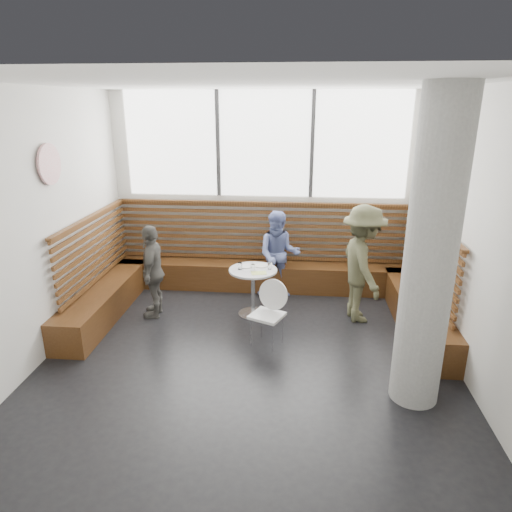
# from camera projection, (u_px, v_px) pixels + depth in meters

# --- Properties ---
(room) EXTENTS (5.00, 5.00, 3.20)m
(room) POSITION_uv_depth(u_px,v_px,m) (248.00, 234.00, 5.15)
(room) COLOR silver
(room) RESTS_ON ground
(booth) EXTENTS (5.00, 2.50, 1.44)m
(booth) POSITION_uv_depth(u_px,v_px,m) (261.00, 276.00, 7.20)
(booth) COLOR #412510
(booth) RESTS_ON ground
(concrete_column) EXTENTS (0.50, 0.50, 3.20)m
(concrete_column) POSITION_uv_depth(u_px,v_px,m) (430.00, 256.00, 4.42)
(concrete_column) COLOR gray
(concrete_column) RESTS_ON ground
(wall_art) EXTENTS (0.03, 0.50, 0.50)m
(wall_art) POSITION_uv_depth(u_px,v_px,m) (49.00, 164.00, 5.52)
(wall_art) COLOR white
(wall_art) RESTS_ON room
(cafe_table) EXTENTS (0.70, 0.70, 0.72)m
(cafe_table) POSITION_uv_depth(u_px,v_px,m) (253.00, 282.00, 6.65)
(cafe_table) COLOR silver
(cafe_table) RESTS_ON ground
(cafe_chair) EXTENTS (0.41, 0.40, 0.85)m
(cafe_chair) POSITION_uv_depth(u_px,v_px,m) (267.00, 308.00, 5.88)
(cafe_chair) COLOR white
(cafe_chair) RESTS_ON ground
(adult_man) EXTENTS (0.83, 1.19, 1.69)m
(adult_man) POSITION_uv_depth(u_px,v_px,m) (362.00, 264.00, 6.42)
(adult_man) COLOR #4F4F35
(adult_man) RESTS_ON ground
(child_back) EXTENTS (0.70, 0.55, 1.41)m
(child_back) POSITION_uv_depth(u_px,v_px,m) (279.00, 255.00, 7.26)
(child_back) COLOR #6B79B9
(child_back) RESTS_ON ground
(child_left) EXTENTS (0.41, 0.84, 1.38)m
(child_left) POSITION_uv_depth(u_px,v_px,m) (153.00, 271.00, 6.60)
(child_left) COLOR #585650
(child_left) RESTS_ON ground
(plate_near) EXTENTS (0.19, 0.19, 0.01)m
(plate_near) POSITION_uv_depth(u_px,v_px,m) (246.00, 266.00, 6.68)
(plate_near) COLOR white
(plate_near) RESTS_ON cafe_table
(plate_far) EXTENTS (0.20, 0.20, 0.01)m
(plate_far) POSITION_uv_depth(u_px,v_px,m) (261.00, 266.00, 6.71)
(plate_far) COLOR white
(plate_far) RESTS_ON cafe_table
(glass_left) EXTENTS (0.06, 0.06, 0.10)m
(glass_left) POSITION_uv_depth(u_px,v_px,m) (240.00, 266.00, 6.57)
(glass_left) COLOR white
(glass_left) RESTS_ON cafe_table
(glass_mid) EXTENTS (0.06, 0.06, 0.10)m
(glass_mid) POSITION_uv_depth(u_px,v_px,m) (253.00, 268.00, 6.50)
(glass_mid) COLOR white
(glass_mid) RESTS_ON cafe_table
(glass_right) EXTENTS (0.06, 0.06, 0.10)m
(glass_right) POSITION_uv_depth(u_px,v_px,m) (270.00, 266.00, 6.58)
(glass_right) COLOR white
(glass_right) RESTS_ON cafe_table
(menu_card) EXTENTS (0.24, 0.19, 0.00)m
(menu_card) POSITION_uv_depth(u_px,v_px,m) (259.00, 273.00, 6.44)
(menu_card) COLOR #A5C64C
(menu_card) RESTS_ON cafe_table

